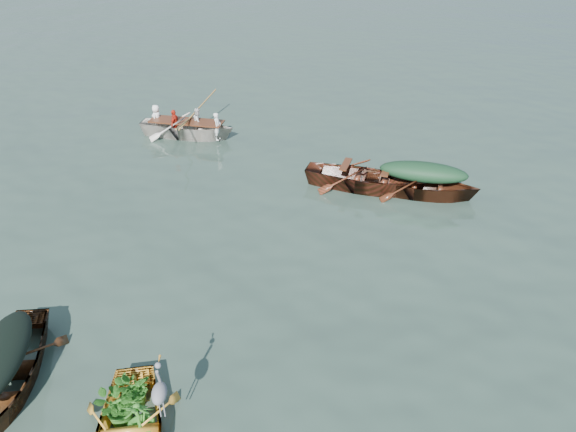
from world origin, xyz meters
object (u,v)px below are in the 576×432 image
(green_tarp_boat, at_px, (420,196))
(rowed_boat, at_px, (188,137))
(open_wooden_boat, at_px, (364,189))
(heron, at_px, (161,401))
(dark_covered_boat, at_px, (10,386))

(green_tarp_boat, height_order, rowed_boat, rowed_boat)
(open_wooden_boat, height_order, rowed_boat, open_wooden_boat)
(rowed_boat, distance_m, heron, 11.91)
(green_tarp_boat, relative_size, heron, 4.55)
(green_tarp_boat, bearing_deg, dark_covered_boat, 143.13)
(heron, bearing_deg, green_tarp_boat, 46.04)
(green_tarp_boat, xyz_separation_m, heron, (-5.69, -7.53, 0.93))
(dark_covered_boat, height_order, green_tarp_boat, dark_covered_boat)
(dark_covered_boat, xyz_separation_m, heron, (2.81, -1.23, 0.93))
(green_tarp_boat, xyz_separation_m, open_wooden_boat, (-1.45, 0.43, 0.00))
(dark_covered_boat, bearing_deg, heron, -26.15)
(open_wooden_boat, bearing_deg, rowed_boat, 74.25)
(open_wooden_boat, relative_size, heron, 4.99)
(green_tarp_boat, distance_m, heron, 9.49)
(open_wooden_boat, xyz_separation_m, rowed_boat, (-5.26, 3.87, 0.00))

